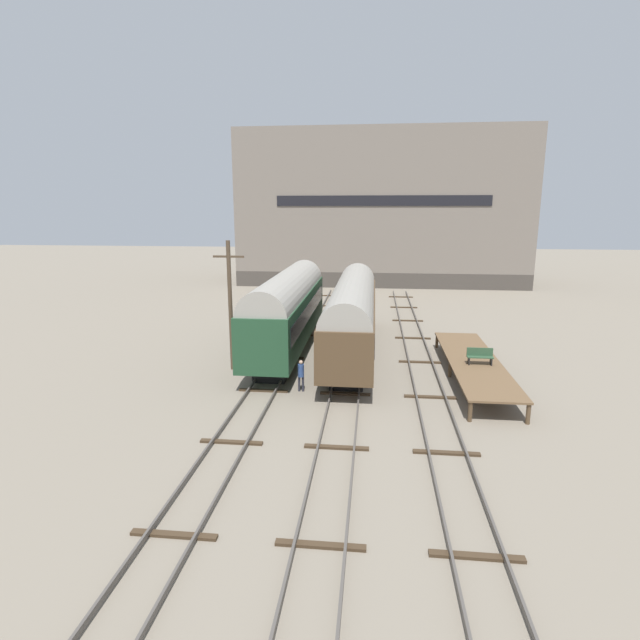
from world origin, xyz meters
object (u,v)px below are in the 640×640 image
object	(u,v)px
bench	(480,356)
train_car_green	(288,306)
person_worker	(301,373)
utility_pole	(230,304)
train_car_brown	(353,311)

from	to	relation	value
bench	train_car_green	bearing A→B (deg)	156.15
person_worker	train_car_green	bearing A→B (deg)	104.64
bench	person_worker	size ratio (longest dim) A/B	0.82
person_worker	utility_pole	distance (m)	6.39
train_car_green	utility_pole	bearing A→B (deg)	-121.81
train_car_brown	train_car_green	world-z (taller)	train_car_green
utility_pole	train_car_brown	bearing A→B (deg)	31.14
train_car_green	person_worker	xyz separation A→B (m)	(1.97, -7.54, -2.05)
train_car_green	person_worker	distance (m)	8.06
utility_pole	person_worker	bearing A→B (deg)	-35.25
train_car_brown	utility_pole	bearing A→B (deg)	-148.86
train_car_green	bench	bearing A→B (deg)	-23.85
train_car_green	bench	size ratio (longest dim) A/B	11.89
bench	utility_pole	distance (m)	14.42
bench	person_worker	world-z (taller)	bench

